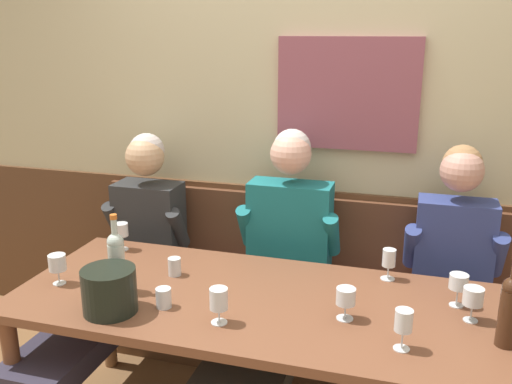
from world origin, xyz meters
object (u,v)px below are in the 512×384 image
dining_table (259,315)px  person_center_left_seat (272,286)px  wall_bench (294,316)px  wine_glass_by_bottle (346,298)px  water_tumbler_center (164,298)px  water_tumbler_left (175,267)px  wine_glass_mid_right (121,231)px  wine_glass_center_rear (404,323)px  wine_glass_center_front (473,298)px  person_center_right_seat (120,266)px  ice_bucket (109,290)px  wine_glass_near_bucket (459,283)px  person_right_seat (454,312)px  wine_bottle_clear_water (117,260)px  wine_glass_mid_left (219,301)px  wine_bottle_amber_mid (510,308)px  wine_glass_right_end (57,264)px  wine_glass_left_end (389,259)px

dining_table → person_center_left_seat: person_center_left_seat is taller
wall_bench → wine_glass_by_bottle: size_ratio=18.36×
water_tumbler_center → water_tumbler_left: 0.31m
wine_glass_mid_right → wine_glass_center_rear: (1.43, -0.55, 0.00)m
wine_glass_by_bottle → wine_glass_center_front: 0.49m
wine_glass_center_front → water_tumbler_left: bearing=177.4°
person_center_right_seat → ice_bucket: bearing=-62.6°
wine_glass_center_rear → dining_table: bearing=158.9°
dining_table → wine_glass_center_front: bearing=3.6°
water_tumbler_center → wine_glass_near_bucket: bearing=17.0°
person_right_seat → wine_glass_center_front: size_ratio=9.38×
person_right_seat → wine_glass_center_front: (0.04, -0.27, 0.21)m
wall_bench → wine_bottle_clear_water: size_ratio=6.86×
wine_glass_mid_left → water_tumbler_center: (-0.26, 0.06, -0.05)m
person_right_seat → wine_glass_mid_left: person_right_seat is taller
ice_bucket → wine_glass_near_bucket: bearing=18.3°
water_tumbler_center → dining_table: bearing=27.5°
wall_bench → wine_glass_near_bucket: wall_bench is taller
wine_bottle_amber_mid → wine_glass_mid_right: wine_bottle_amber_mid is taller
wine_glass_by_bottle → wine_glass_center_front: size_ratio=0.94×
dining_table → wine_bottle_clear_water: (-0.61, -0.11, 0.23)m
person_center_right_seat → wine_glass_right_end: (-0.04, -0.46, 0.21)m
person_center_left_seat → wine_bottle_clear_water: person_center_left_seat is taller
wine_bottle_amber_mid → wine_glass_near_bucket: (-0.15, 0.27, -0.04)m
person_center_right_seat → person_center_left_seat: size_ratio=0.97×
ice_bucket → wine_glass_by_bottle: 0.94m
water_tumbler_left → wine_glass_mid_left: bearing=-45.4°
person_center_right_seat → water_tumbler_center: person_center_right_seat is taller
person_center_left_seat → wine_glass_left_end: 0.58m
wine_bottle_amber_mid → wine_glass_mid_right: bearing=166.8°
wall_bench → wine_glass_center_front: 1.21m
wine_glass_right_end → water_tumbler_center: wine_glass_right_end is taller
person_center_left_seat → ice_bucket: 0.82m
wall_bench → wine_bottle_amber_mid: bearing=-40.3°
wine_glass_near_bucket → water_tumbler_left: wine_glass_near_bucket is taller
wine_glass_left_end → wine_glass_right_end: bearing=-161.6°
person_center_right_seat → dining_table: bearing=-21.4°
person_center_right_seat → water_tumbler_center: (0.51, -0.52, 0.15)m
wine_glass_by_bottle → wine_glass_left_end: (0.14, 0.42, 0.01)m
person_center_left_seat → wine_glass_by_bottle: 0.60m
wine_glass_right_end → person_center_left_seat: bearing=27.3°
wall_bench → person_center_left_seat: size_ratio=1.79×
wall_bench → person_center_left_seat: person_center_left_seat is taller
wine_glass_near_bucket → wine_bottle_amber_mid: bearing=-60.1°
wine_glass_right_end → wine_glass_center_rear: (1.50, -0.11, 0.01)m
wall_bench → water_tumbler_center: (-0.35, -0.89, 0.50)m
wall_bench → wine_glass_right_end: 1.35m
wine_bottle_clear_water → wine_bottle_amber_mid: wine_bottle_amber_mid is taller
wine_glass_mid_right → wine_glass_left_end: (1.34, 0.03, -0.00)m
wine_glass_right_end → water_tumbler_left: 0.52m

